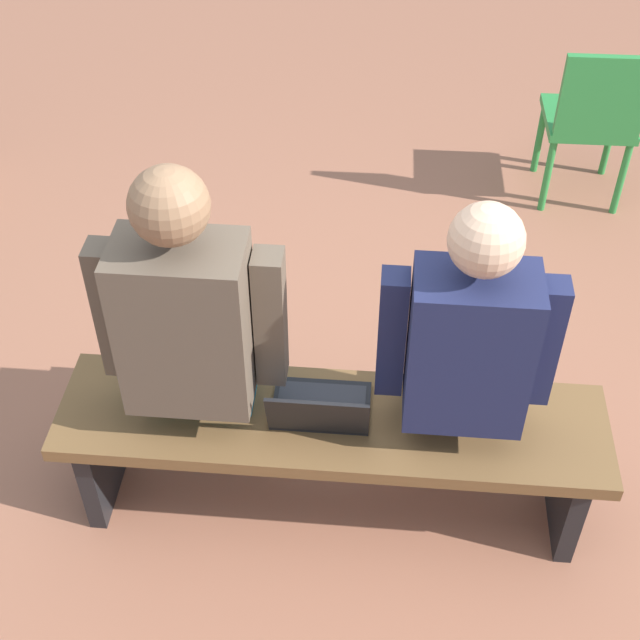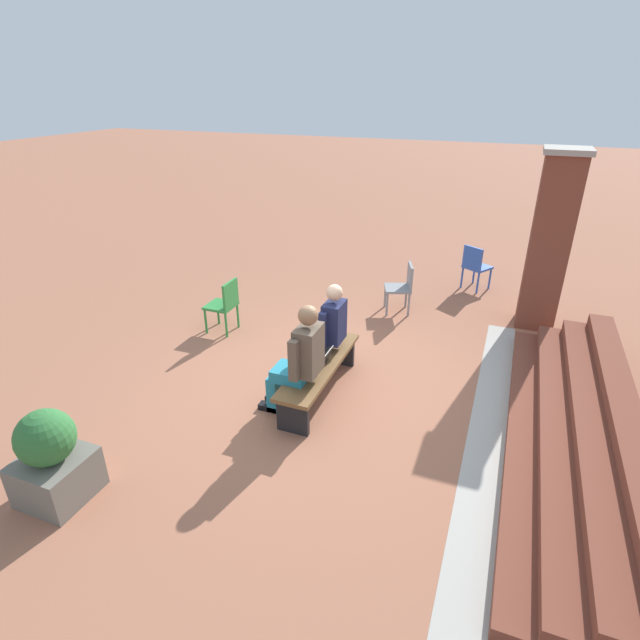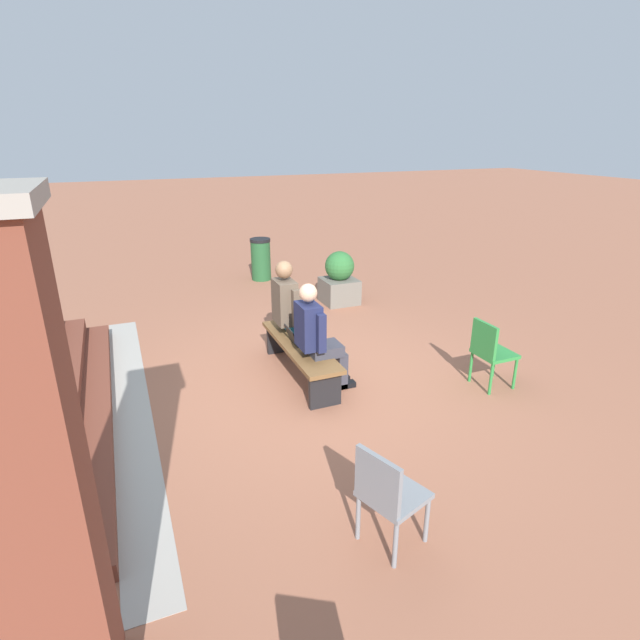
{
  "view_description": "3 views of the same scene",
  "coord_description": "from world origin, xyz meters",
  "views": [
    {
      "loc": [
        0.08,
        1.99,
        2.64
      ],
      "look_at": [
        0.26,
        -0.14,
        0.68
      ],
      "focal_mm": 50.0,
      "sensor_mm": 36.0,
      "label": 1
    },
    {
      "loc": [
        5.08,
        1.99,
        3.55
      ],
      "look_at": [
        -0.15,
        -0.06,
        0.85
      ],
      "focal_mm": 28.0,
      "sensor_mm": 36.0,
      "label": 2
    },
    {
      "loc": [
        -5.12,
        1.99,
        2.9
      ],
      "look_at": [
        -0.09,
        -0.08,
        0.84
      ],
      "focal_mm": 28.0,
      "sensor_mm": 36.0,
      "label": 3
    }
  ],
  "objects": [
    {
      "name": "ground_plane",
      "position": [
        0.0,
        0.0,
        0.0
      ],
      "size": [
        60.0,
        60.0,
        0.0
      ],
      "primitive_type": "plane",
      "color": "#9E6047"
    },
    {
      "name": "concrete_strip",
      "position": [
        0.2,
        2.09,
        0.0
      ],
      "size": [
        5.65,
        0.4,
        0.01
      ],
      "primitive_type": "cube",
      "color": "#A8A399",
      "rests_on": "ground"
    },
    {
      "name": "brick_steps",
      "position": [
        0.2,
        3.04,
        0.23
      ],
      "size": [
        4.85,
        1.2,
        0.6
      ],
      "color": "brown",
      "rests_on": "ground"
    },
    {
      "name": "brick_pillar_left_of_steps",
      "position": [
        -2.94,
        2.55,
        1.37
      ],
      "size": [
        0.64,
        0.64,
        2.72
      ],
      "color": "brown",
      "rests_on": "ground"
    },
    {
      "name": "bench",
      "position": [
        0.2,
        0.07,
        0.35
      ],
      "size": [
        1.8,
        0.44,
        0.45
      ],
      "color": "brown",
      "rests_on": "ground"
    },
    {
      "name": "person_student",
      "position": [
        -0.2,
        0.0,
        0.71
      ],
      "size": [
        0.53,
        0.67,
        1.33
      ],
      "color": "#383842",
      "rests_on": "ground"
    },
    {
      "name": "person_adult",
      "position": [
        0.64,
        -0.0,
        0.74
      ],
      "size": [
        0.57,
        0.73,
        1.4
      ],
      "color": "teal",
      "rests_on": "ground"
    },
    {
      "name": "laptop",
      "position": [
        0.24,
        0.08,
        0.5
      ],
      "size": [
        0.32,
        0.29,
        0.21
      ],
      "color": "black",
      "rests_on": "bench"
    },
    {
      "name": "plastic_chair_near_bench_right",
      "position": [
        -0.9,
        -1.93,
        0.48
      ],
      "size": [
        0.43,
        0.43,
        0.84
      ],
      "color": "#2D893D",
      "rests_on": "ground"
    },
    {
      "name": "plastic_chair_by_pillar",
      "position": [
        -2.62,
        0.44,
        0.48
      ],
      "size": [
        0.54,
        0.54,
        0.84
      ],
      "color": "gray",
      "rests_on": "ground"
    },
    {
      "name": "planter",
      "position": [
        2.67,
        -1.59,
        0.44
      ],
      "size": [
        0.6,
        0.6,
        0.94
      ],
      "color": "#6B665B",
      "rests_on": "ground"
    },
    {
      "name": "litter_bin",
      "position": [
        4.67,
        -0.71,
        0.43
      ],
      "size": [
        0.42,
        0.42,
        0.86
      ],
      "color": "#23562D",
      "rests_on": "ground"
    }
  ]
}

